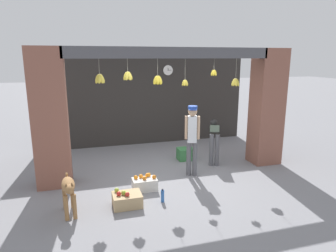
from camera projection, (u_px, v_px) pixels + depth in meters
The scene contains 13 objects.
ground_plane at pixel (173, 176), 6.94m from camera, with size 60.00×60.00×0.00m, color gray.
shop_back_wall at pixel (146, 98), 9.34m from camera, with size 6.46×0.12×2.91m, color #2D2B28.
shop_pillar_left at pixel (50, 119), 6.19m from camera, with size 0.70×0.60×2.91m, color brown.
shop_pillar_right at pixel (267, 107), 7.59m from camera, with size 0.70×0.60×2.91m, color brown.
storefront_awning at pixel (171, 56), 6.43m from camera, with size 4.56×0.26×0.89m.
dog at pixel (69, 189), 5.15m from camera, with size 0.28×0.81×0.71m.
shopkeeper at pixel (192, 135), 6.79m from camera, with size 0.33×0.30×1.64m.
worker_stooping at pixel (214, 136), 7.70m from camera, with size 0.47×0.79×1.07m.
fruit_crate_oranges at pixel (145, 184), 6.20m from camera, with size 0.50×0.32×0.33m.
fruit_crate_apples at pixel (127, 199), 5.54m from camera, with size 0.53×0.42×0.32m.
produce_box_green at pixel (185, 154), 8.05m from camera, with size 0.42×0.34×0.32m, color #387A42.
water_bottle at pixel (163, 196), 5.69m from camera, with size 0.07×0.07×0.26m.
wall_clock at pixel (168, 70), 9.28m from camera, with size 0.33×0.03×0.33m.
Camera 1 is at (-1.93, -6.20, 2.70)m, focal length 32.00 mm.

